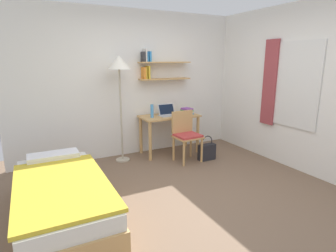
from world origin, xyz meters
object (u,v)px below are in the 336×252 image
at_px(water_bottle, 152,111).
at_px(handbag, 207,151).
at_px(book_stack, 187,111).
at_px(standing_lamp, 119,69).
at_px(desk_chair, 186,133).
at_px(bed, 62,199).
at_px(laptop, 167,113).
at_px(desk, 169,122).

xyz_separation_m(water_bottle, handbag, (0.78, -0.62, -0.69)).
bearing_deg(book_stack, handbag, -85.84).
xyz_separation_m(standing_lamp, book_stack, (1.29, -0.02, -0.81)).
bearing_deg(desk_chair, bed, -155.78).
xyz_separation_m(laptop, book_stack, (0.41, -0.02, -0.00)).
relative_size(desk_chair, book_stack, 3.55).
xyz_separation_m(bed, desk, (2.10, 1.47, 0.35)).
relative_size(bed, desk_chair, 2.22).
bearing_deg(desk_chair, handbag, -24.81).
bearing_deg(desk, laptop, 170.20).
distance_m(standing_lamp, book_stack, 1.53).
bearing_deg(desk_chair, water_bottle, 133.46).
height_order(bed, standing_lamp, standing_lamp).
xyz_separation_m(desk_chair, book_stack, (0.30, 0.47, 0.29)).
bearing_deg(desk, bed, -145.04).
height_order(water_bottle, book_stack, water_bottle).
xyz_separation_m(desk, handbag, (0.41, -0.65, -0.44)).
bearing_deg(bed, water_bottle, 39.65).
bearing_deg(bed, standing_lamp, 51.53).
distance_m(desk, standing_lamp, 1.36).
bearing_deg(water_bottle, book_stack, 1.16).
bearing_deg(standing_lamp, book_stack, -0.96).
bearing_deg(standing_lamp, desk_chair, -26.44).
height_order(laptop, handbag, laptop).
distance_m(bed, laptop, 2.59).
bearing_deg(handbag, laptop, 124.46).
relative_size(desk, water_bottle, 4.57).
distance_m(laptop, book_stack, 0.41).
relative_size(desk, laptop, 3.29).
bearing_deg(desk, water_bottle, -174.90).
distance_m(water_bottle, handbag, 1.21).
height_order(bed, desk, desk).
xyz_separation_m(desk_chair, water_bottle, (-0.44, 0.46, 0.36)).
height_order(standing_lamp, laptop, standing_lamp).
bearing_deg(desk, desk_chair, -82.06).
height_order(desk_chair, book_stack, desk_chair).
bearing_deg(water_bottle, handbag, -38.46).
bearing_deg(desk_chair, desk, 97.94).
height_order(laptop, water_bottle, water_bottle).
height_order(desk, handbag, desk).
distance_m(desk_chair, book_stack, 0.63).
bearing_deg(desk, handbag, -57.72).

